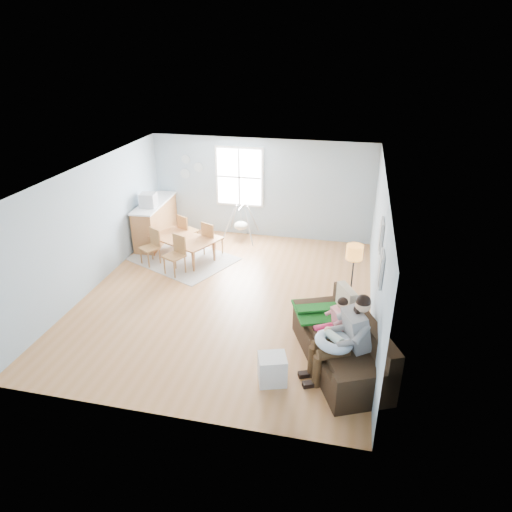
% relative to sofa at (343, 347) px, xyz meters
% --- Properties ---
extents(room, '(8.40, 9.40, 3.90)m').
position_rel_sofa_xyz_m(room, '(-2.51, 1.71, 2.09)').
color(room, '#AF723E').
extents(window, '(1.32, 0.08, 1.62)m').
position_rel_sofa_xyz_m(window, '(-3.11, 5.17, 1.32)').
color(window, silver).
rests_on(window, room).
extents(pictures, '(0.05, 1.34, 0.74)m').
position_rel_sofa_xyz_m(pictures, '(0.45, 0.66, 1.52)').
color(pictures, silver).
rests_on(pictures, room).
extents(wall_plates, '(0.67, 0.02, 0.66)m').
position_rel_sofa_xyz_m(wall_plates, '(-4.51, 5.18, 1.50)').
color(wall_plates, '#A4BBC4').
rests_on(wall_plates, room).
extents(sofa, '(1.83, 2.51, 0.93)m').
position_rel_sofa_xyz_m(sofa, '(0.00, 0.00, 0.00)').
color(sofa, black).
rests_on(sofa, room).
extents(green_throw, '(1.27, 1.15, 0.04)m').
position_rel_sofa_xyz_m(green_throw, '(-0.39, 0.67, 0.26)').
color(green_throw, '#16611F').
rests_on(green_throw, sofa).
extents(beige_pillow, '(0.38, 0.55, 0.54)m').
position_rel_sofa_xyz_m(beige_pillow, '(-0.02, 0.65, 0.51)').
color(beige_pillow, beige).
rests_on(beige_pillow, sofa).
extents(father, '(1.14, 0.81, 1.51)m').
position_rel_sofa_xyz_m(father, '(0.00, -0.36, 0.48)').
color(father, gray).
rests_on(father, sofa).
extents(nursing_pillow, '(0.84, 0.84, 0.25)m').
position_rel_sofa_xyz_m(nursing_pillow, '(-0.16, -0.43, 0.39)').
color(nursing_pillow, silver).
rests_on(nursing_pillow, father).
extents(infant, '(0.33, 0.36, 0.15)m').
position_rel_sofa_xyz_m(infant, '(-0.18, -0.40, 0.48)').
color(infant, silver).
rests_on(infant, nursing_pillow).
extents(toddler, '(0.60, 0.50, 0.90)m').
position_rel_sofa_xyz_m(toddler, '(-0.17, 0.17, 0.45)').
color(toddler, white).
rests_on(toddler, sofa).
extents(floor_lamp, '(0.31, 0.31, 1.55)m').
position_rel_sofa_xyz_m(floor_lamp, '(0.05, 1.50, 0.95)').
color(floor_lamp, black).
rests_on(floor_lamp, room).
extents(storage_cube, '(0.54, 0.50, 0.49)m').
position_rel_sofa_xyz_m(storage_cube, '(-1.09, -0.72, -0.09)').
color(storage_cube, white).
rests_on(storage_cube, room).
extents(rug, '(2.92, 2.64, 0.01)m').
position_rel_sofa_xyz_m(rug, '(-4.11, 3.26, -0.32)').
color(rug, '#A59D96').
rests_on(rug, room).
extents(dining_table, '(1.81, 1.47, 0.56)m').
position_rel_sofa_xyz_m(dining_table, '(-4.11, 3.26, -0.05)').
color(dining_table, '#975531').
rests_on(dining_table, rug).
extents(chair_sw, '(0.55, 0.55, 0.88)m').
position_rel_sofa_xyz_m(chair_sw, '(-4.74, 2.90, 0.17)').
color(chair_sw, brown).
rests_on(chair_sw, rug).
extents(chair_se, '(0.56, 0.56, 0.93)m').
position_rel_sofa_xyz_m(chair_se, '(-3.96, 2.55, 0.20)').
color(chair_se, brown).
rests_on(chair_se, rug).
extents(chair_nw, '(0.55, 0.55, 0.90)m').
position_rel_sofa_xyz_m(chair_nw, '(-4.26, 3.98, 0.18)').
color(chair_nw, brown).
rests_on(chair_nw, rug).
extents(chair_ne, '(0.54, 0.54, 0.91)m').
position_rel_sofa_xyz_m(chair_ne, '(-3.48, 3.62, 0.18)').
color(chair_ne, brown).
rests_on(chair_ne, rug).
extents(counter, '(0.67, 2.00, 1.11)m').
position_rel_sofa_xyz_m(counter, '(-5.21, 4.21, 0.23)').
color(counter, '#975531').
rests_on(counter, room).
extents(monitor, '(0.41, 0.39, 0.36)m').
position_rel_sofa_xyz_m(monitor, '(-5.18, 3.84, 0.96)').
color(monitor, '#ADADB2').
rests_on(monitor, counter).
extents(baby_swing, '(0.91, 0.92, 0.93)m').
position_rel_sofa_xyz_m(baby_swing, '(-2.99, 4.81, 0.08)').
color(baby_swing, '#ADADB2').
rests_on(baby_swing, room).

